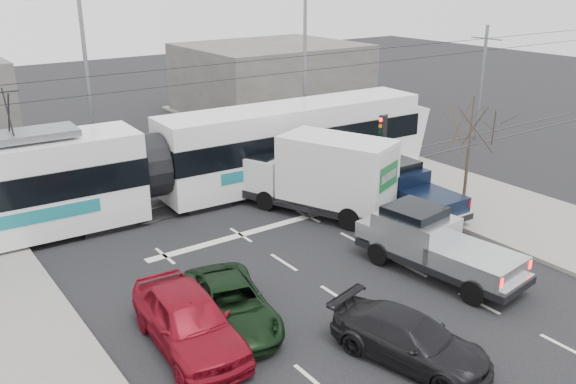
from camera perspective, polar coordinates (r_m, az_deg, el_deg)
ground at (r=21.24m, az=8.13°, el=-8.29°), size 120.00×120.00×0.00m
sidewalk_right at (r=27.71m, az=21.83°, el=-2.48°), size 6.00×60.00×0.15m
rails at (r=28.59m, az=-5.71°, el=-0.54°), size 60.00×1.60×0.03m
building_right at (r=45.64m, az=-1.57°, el=10.55°), size 12.00×10.00×5.00m
bare_tree at (r=26.84m, az=16.76°, el=5.80°), size 2.40×2.40×5.00m
traffic_signal at (r=28.84m, az=8.93°, el=5.19°), size 0.44×0.44×3.60m
street_lamp_near at (r=34.50m, az=1.32°, el=11.87°), size 2.38×0.25×9.00m
street_lamp_far at (r=31.05m, az=-18.57°, el=9.94°), size 2.38×0.25×9.00m
catenary at (r=27.47m, az=-5.99°, el=7.04°), size 60.00×0.20×7.00m
tram at (r=26.74m, az=-12.92°, el=2.27°), size 28.75×4.15×5.85m
silver_pickup at (r=21.87m, az=13.25°, el=-4.59°), size 2.80×6.25×2.19m
box_truck at (r=26.17m, az=3.40°, el=1.51°), size 4.78×7.30×3.46m
navy_pickup at (r=26.95m, az=11.06°, el=0.30°), size 2.13×5.23×2.18m
green_car at (r=18.51m, az=-5.42°, el=-10.41°), size 3.23×5.07×1.30m
red_car at (r=17.52m, az=-9.31°, el=-11.74°), size 2.40×5.15×1.70m
dark_car at (r=17.17m, az=11.36°, el=-13.37°), size 2.90×4.85×1.32m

